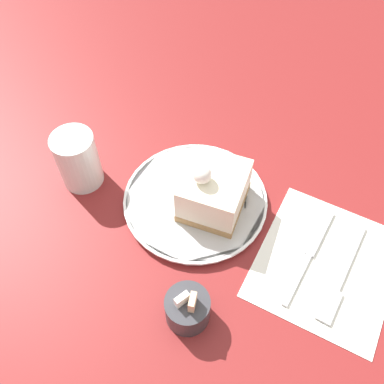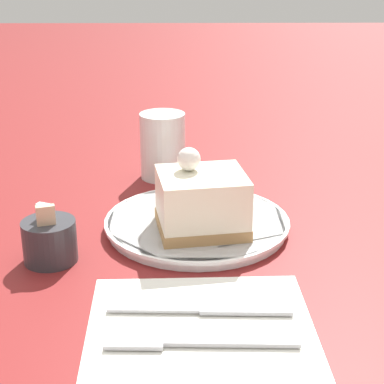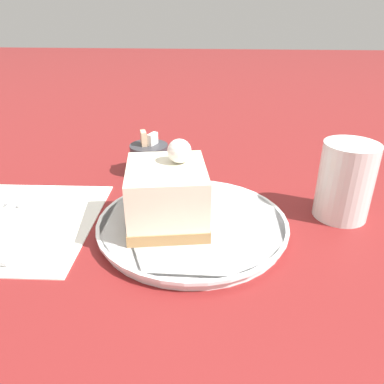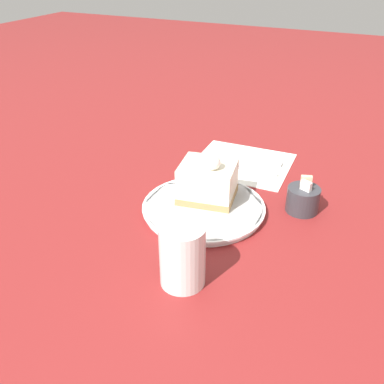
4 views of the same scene
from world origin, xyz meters
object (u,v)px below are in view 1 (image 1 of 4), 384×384
(cake_slice, at_px, (214,190))
(plate, at_px, (195,201))
(knife, at_px, (313,246))
(sugar_bowl, at_px, (187,309))
(fork, at_px, (340,279))
(drinking_glass, at_px, (78,160))

(cake_slice, bearing_deg, plate, 0.12)
(knife, bearing_deg, sugar_bowl, 59.86)
(fork, bearing_deg, plate, -1.94)
(plate, bearing_deg, sugar_bowl, 115.96)
(cake_slice, height_order, drinking_glass, cake_slice)
(cake_slice, bearing_deg, drinking_glass, 4.59)
(knife, xyz_separation_m, drinking_glass, (0.38, 0.06, 0.04))
(cake_slice, relative_size, sugar_bowl, 1.65)
(cake_slice, relative_size, fork, 0.66)
(plate, bearing_deg, fork, 176.46)
(fork, distance_m, sugar_bowl, 0.22)
(plate, xyz_separation_m, cake_slice, (-0.03, -0.00, 0.04))
(plate, distance_m, fork, 0.25)
(sugar_bowl, bearing_deg, cake_slice, -73.10)
(plate, relative_size, drinking_glass, 2.33)
(drinking_glass, bearing_deg, plate, -165.65)
(plate, bearing_deg, drinking_glass, 14.35)
(knife, bearing_deg, fork, 150.55)
(cake_slice, distance_m, fork, 0.22)
(fork, bearing_deg, drinking_glass, 5.93)
(plate, height_order, drinking_glass, drinking_glass)
(cake_slice, relative_size, knife, 0.64)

